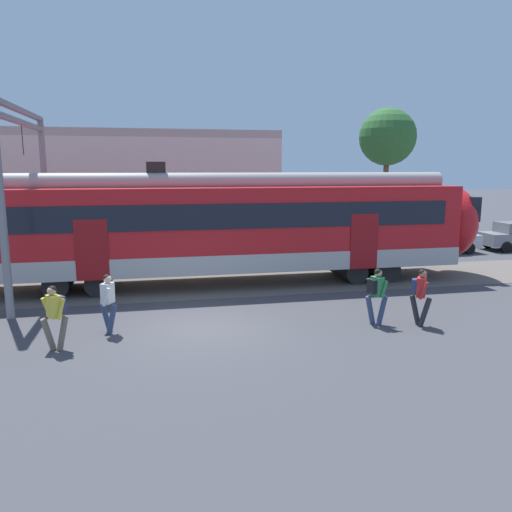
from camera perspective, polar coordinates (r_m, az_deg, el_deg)
ground_plane at (r=14.45m, az=-6.26°, el=-8.20°), size 160.00×160.00×0.00m
pedestrian_yellow at (r=13.39m, az=-22.01°, el=-5.94°), size 0.71×0.51×1.67m
pedestrian_white at (r=14.27m, az=-16.56°, el=-4.77°), size 0.56×0.65×1.67m
pedestrian_green at (r=14.83m, az=13.58°, el=-3.96°), size 0.70×0.54×1.67m
pedestrian_red at (r=15.11m, az=18.25°, el=-3.94°), size 0.55×0.67×1.67m
parked_car_silver at (r=28.45m, az=20.28°, el=1.90°), size 4.07×1.90×1.54m
catenary_gantry at (r=19.49m, az=-24.88°, el=8.55°), size 0.24×6.64×6.53m
background_building at (r=28.06m, az=-16.56°, el=6.98°), size 17.88×5.00×9.20m
street_tree_right at (r=31.77m, az=14.79°, el=12.94°), size 3.40×3.40×8.04m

